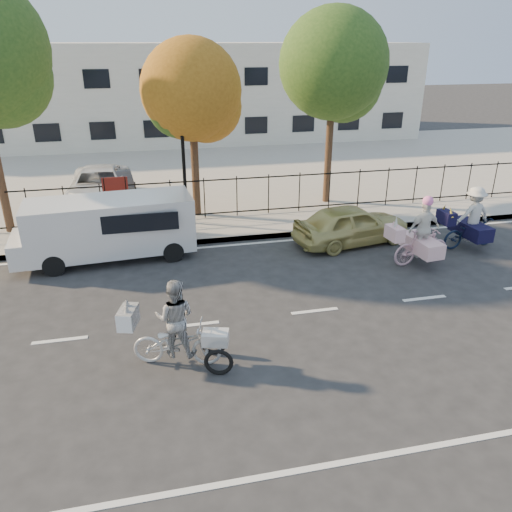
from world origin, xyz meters
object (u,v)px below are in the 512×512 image
object	(u,v)px
gold_sedan	(352,224)
pedestrian	(30,226)
unicorn_bike	(421,240)
white_van	(108,226)
bull_bike	(471,224)
zebra_trike	(176,332)
lamppost	(182,139)
lot_car_c	(117,187)
lot_car_b	(100,186)

from	to	relation	value
gold_sedan	pedestrian	size ratio (longest dim) A/B	2.54
unicorn_bike	white_van	size ratio (longest dim) A/B	0.39
bull_bike	white_van	size ratio (longest dim) A/B	0.40
zebra_trike	pedestrian	xyz separation A→B (m)	(-3.97, 6.85, 0.17)
lamppost	white_van	xyz separation A→B (m)	(-2.54, -2.30, -2.08)
white_van	lot_car_c	bearing A→B (deg)	85.05
unicorn_bike	gold_sedan	world-z (taller)	unicorn_bike
white_van	lamppost	bearing A→B (deg)	37.71
lamppost	gold_sedan	xyz separation A→B (m)	(5.11, -2.78, -2.45)
lamppost	pedestrian	distance (m)	5.58
zebra_trike	pedestrian	distance (m)	7.92
lamppost	unicorn_bike	world-z (taller)	lamppost
lamppost	bull_bike	bearing A→B (deg)	-24.28
gold_sedan	zebra_trike	bearing A→B (deg)	121.80
unicorn_bike	pedestrian	bearing A→B (deg)	67.51
unicorn_bike	lot_car_b	distance (m)	12.38
unicorn_bike	bull_bike	world-z (taller)	unicorn_bike
pedestrian	lot_car_c	distance (m)	5.17
lamppost	bull_bike	size ratio (longest dim) A/B	1.99
unicorn_bike	zebra_trike	bearing A→B (deg)	109.07
zebra_trike	gold_sedan	distance (m)	8.16
zebra_trike	lot_car_b	xyz separation A→B (m)	(-2.17, 11.29, 0.11)
bull_bike	gold_sedan	bearing A→B (deg)	67.84
lot_car_b	lot_car_c	distance (m)	0.66
lot_car_c	pedestrian	bearing A→B (deg)	-127.22
bull_bike	gold_sedan	size ratio (longest dim) A/B	0.56
lot_car_c	white_van	bearing A→B (deg)	-99.55
white_van	zebra_trike	bearing A→B (deg)	-79.51
white_van	lot_car_b	distance (m)	5.40
gold_sedan	lot_car_c	xyz separation A→B (m)	(-7.60, 5.96, 0.08)
unicorn_bike	gold_sedan	xyz separation A→B (m)	(-1.36, 1.98, -0.12)
bull_bike	pedestrian	world-z (taller)	bull_bike
lot_car_b	gold_sedan	bearing A→B (deg)	-33.87
unicorn_bike	gold_sedan	distance (m)	2.40
white_van	lot_car_c	world-z (taller)	white_van
lot_car_b	white_van	bearing A→B (deg)	-82.26
lamppost	white_van	bearing A→B (deg)	-137.88
lamppost	white_van	size ratio (longest dim) A/B	0.80
gold_sedan	lamppost	bearing A→B (deg)	51.38
zebra_trike	lot_car_c	distance (m)	11.51
bull_bike	white_van	xyz separation A→B (m)	(-11.22, 1.61, 0.23)
zebra_trike	lot_car_c	world-z (taller)	zebra_trike
lamppost	lot_car_b	distance (m)	4.93
lot_car_b	zebra_trike	bearing A→B (deg)	-77.66
gold_sedan	lot_car_c	distance (m)	9.66
lamppost	zebra_trike	distance (m)	8.62
zebra_trike	gold_sedan	bearing A→B (deg)	-32.49
gold_sedan	unicorn_bike	bearing A→B (deg)	-155.64
zebra_trike	lot_car_b	distance (m)	11.50
bull_bike	gold_sedan	distance (m)	3.74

